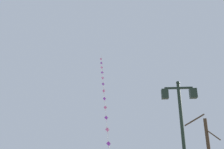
{
  "coord_description": "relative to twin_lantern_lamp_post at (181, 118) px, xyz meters",
  "views": [
    {
      "loc": [
        0.43,
        -1.03,
        1.8
      ],
      "look_at": [
        -1.34,
        20.44,
        9.61
      ],
      "focal_mm": 39.71,
      "sensor_mm": 36.0,
      "label": 1
    }
  ],
  "objects": [
    {
      "name": "twin_lantern_lamp_post",
      "position": [
        0.0,
        0.0,
        0.0
      ],
      "size": [
        1.45,
        0.28,
        5.13
      ],
      "color": "#1E2D23",
      "rests_on": "ground_plane"
    },
    {
      "name": "kite_train",
      "position": [
        -5.32,
        18.67,
        6.21
      ],
      "size": [
        3.86,
        20.41,
        18.98
      ],
      "color": "brown",
      "rests_on": "ground_plane"
    }
  ]
}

